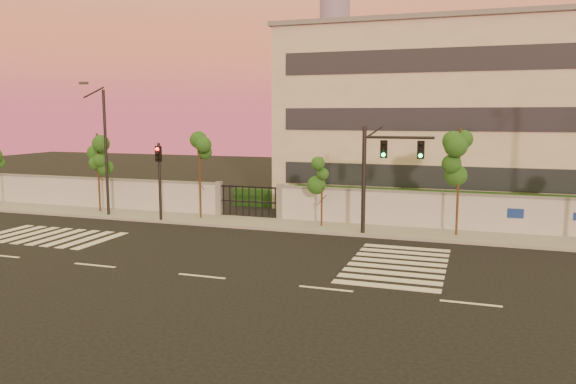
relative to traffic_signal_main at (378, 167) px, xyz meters
name	(u,v)px	position (x,y,z in m)	size (l,w,h in m)	color
ground	(202,276)	(-5.20, -9.45, -3.60)	(120.00, 120.00, 0.00)	black
sidewalk	(288,225)	(-5.20, 1.05, -3.52)	(60.00, 3.00, 0.15)	gray
perimeter_wall	(298,204)	(-5.10, 2.55, -2.53)	(60.00, 0.36, 2.20)	#AAACB1
hedge_row	(327,202)	(-4.04, 5.29, -2.78)	(41.00, 4.25, 1.80)	#163810
institutional_building	(464,116)	(3.80, 12.53, 2.56)	(24.40, 12.40, 12.25)	#B7B19B
distant_skyscraper	(335,9)	(-70.20, 270.55, 58.39)	(16.00, 16.00, 118.00)	slate
road_markings	(209,251)	(-6.78, -5.70, -3.59)	(57.00, 7.62, 0.02)	silver
street_tree_b	(98,155)	(-17.90, 1.16, 0.17)	(1.59, 1.26, 5.12)	#382314
street_tree_c	(200,158)	(-10.73, 1.17, 0.13)	(1.46, 1.16, 5.07)	#382314
street_tree_d	(322,176)	(-3.25, 1.18, -0.69)	(1.32, 1.05, 3.95)	#382314
street_tree_e	(460,157)	(3.96, 1.03, 0.54)	(1.54, 1.22, 5.62)	#382314
traffic_signal_main	(378,167)	(0.00, 0.00, 0.00)	(3.60, 0.36, 5.69)	black
traffic_signal_secondary	(159,172)	(-12.68, -0.20, -0.64)	(0.36, 0.35, 4.65)	black
streetlight_west	(104,146)	(-16.69, 0.16, 0.80)	(0.49, 1.96, 8.13)	black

